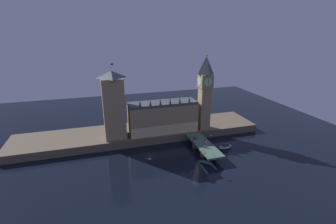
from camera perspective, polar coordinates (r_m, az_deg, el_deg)
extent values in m
plane|color=black|center=(194.25, -4.33, -10.24)|extent=(400.00, 400.00, 0.00)
cube|color=brown|center=(227.18, -6.54, -4.90)|extent=(220.00, 42.00, 6.81)
cube|color=#9E845B|center=(217.20, -1.24, -1.39)|extent=(60.33, 19.25, 24.93)
cube|color=beige|center=(211.40, -0.51, -4.29)|extent=(60.33, 0.20, 8.97)
cube|color=#42474C|center=(212.91, -1.27, 2.06)|extent=(60.33, 17.71, 2.40)
cone|color=#42474C|center=(199.55, -6.61, 1.98)|extent=(2.40, 2.40, 5.48)
cone|color=#42474C|center=(201.17, -4.19, 2.20)|extent=(2.40, 2.40, 5.48)
cone|color=#42474C|center=(203.14, -1.82, 2.40)|extent=(2.40, 2.40, 5.48)
cone|color=#42474C|center=(205.45, 0.50, 2.60)|extent=(2.40, 2.40, 5.48)
cone|color=#42474C|center=(208.09, 2.77, 2.78)|extent=(2.40, 2.40, 5.48)
cone|color=#42474C|center=(211.06, 4.98, 2.96)|extent=(2.40, 2.40, 5.48)
cube|color=#9E845B|center=(224.26, 8.44, 0.89)|extent=(9.29, 9.29, 38.54)
cube|color=#9E845B|center=(218.00, 8.75, 7.21)|extent=(10.96, 10.96, 11.82)
cylinder|color=#B7E5B7|center=(213.07, 9.40, 6.91)|extent=(6.84, 0.25, 6.84)
cylinder|color=#B7E5B7|center=(222.97, 8.14, 7.49)|extent=(6.84, 0.25, 6.84)
cylinder|color=#B7E5B7|center=(220.45, 10.08, 7.26)|extent=(0.25, 6.84, 6.84)
cylinder|color=#B7E5B7|center=(215.67, 7.40, 7.15)|extent=(0.25, 6.84, 6.84)
cube|color=black|center=(212.80, 9.43, 7.04)|extent=(0.36, 0.10, 5.13)
pyramid|color=#42474C|center=(215.74, 8.93, 10.81)|extent=(10.96, 10.96, 15.83)
sphere|color=gold|center=(214.76, 9.05, 13.11)|extent=(1.60, 1.60, 1.60)
cube|color=#9E845B|center=(206.32, -12.59, 0.87)|extent=(17.23, 17.23, 50.91)
pyramid|color=#42474C|center=(199.75, -13.16, 8.61)|extent=(17.57, 17.57, 5.60)
cylinder|color=#99999E|center=(198.87, -13.29, 10.25)|extent=(0.24, 0.24, 6.00)
cube|color=navy|center=(198.67, -13.01, 10.88)|extent=(2.00, 0.08, 1.20)
cube|color=#476656|center=(200.18, 8.38, -7.63)|extent=(13.47, 46.00, 1.40)
cube|color=brown|center=(195.53, 9.29, -9.41)|extent=(11.45, 3.20, 5.05)
cube|color=brown|center=(207.81, 7.44, -7.54)|extent=(11.45, 3.20, 5.05)
cube|color=#235633|center=(208.25, 6.27, -6.07)|extent=(1.91, 4.65, 0.74)
cube|color=black|center=(208.01, 6.28, -5.92)|extent=(1.56, 2.09, 0.45)
cylinder|color=black|center=(209.22, 5.88, -6.01)|extent=(0.22, 0.64, 0.64)
cylinder|color=black|center=(209.88, 6.34, -5.94)|extent=(0.22, 0.64, 0.64)
cylinder|color=black|center=(206.82, 6.19, -6.32)|extent=(0.22, 0.64, 0.64)
cylinder|color=black|center=(207.48, 6.66, -6.25)|extent=(0.22, 0.64, 0.64)
cube|color=white|center=(204.25, 8.65, -6.70)|extent=(1.82, 3.81, 0.73)
cube|color=black|center=(204.00, 8.66, -6.55)|extent=(1.49, 1.71, 0.45)
cylinder|color=black|center=(203.74, 9.01, -6.85)|extent=(0.22, 0.64, 0.64)
cylinder|color=black|center=(203.04, 8.57, -6.92)|extent=(0.22, 0.64, 0.64)
cylinder|color=black|center=(205.65, 8.73, -6.59)|extent=(0.22, 0.64, 0.64)
cylinder|color=black|center=(204.96, 8.29, -6.65)|extent=(0.22, 0.64, 0.64)
cylinder|color=black|center=(185.11, 8.72, -9.56)|extent=(0.28, 0.28, 0.83)
cylinder|color=maroon|center=(184.76, 8.73, -9.35)|extent=(0.38, 0.38, 0.69)
sphere|color=tan|center=(184.54, 8.74, -9.22)|extent=(0.23, 0.23, 0.23)
cylinder|color=black|center=(200.16, 10.24, -7.39)|extent=(0.28, 0.28, 0.77)
cylinder|color=navy|center=(199.85, 10.25, -7.21)|extent=(0.38, 0.38, 0.64)
sphere|color=tan|center=(199.67, 10.26, -7.10)|extent=(0.21, 0.21, 0.21)
cylinder|color=black|center=(205.03, 5.79, -6.51)|extent=(0.28, 0.28, 0.83)
cylinder|color=black|center=(204.71, 5.80, -6.31)|extent=(0.38, 0.38, 0.69)
sphere|color=tan|center=(204.52, 5.80, -6.20)|extent=(0.23, 0.23, 0.23)
cylinder|color=#2D3333|center=(185.49, 8.53, -9.54)|extent=(0.56, 0.56, 0.50)
cylinder|color=#2D3333|center=(184.21, 8.57, -8.78)|extent=(0.18, 0.18, 5.04)
sphere|color=#F9E5A3|center=(182.83, 8.62, -7.93)|extent=(0.60, 0.60, 0.60)
sphere|color=#F9E5A3|center=(182.81, 8.48, -8.05)|extent=(0.44, 0.44, 0.44)
sphere|color=#F9E5A3|center=(183.16, 8.74, -8.00)|extent=(0.44, 0.44, 0.44)
cylinder|color=#2D3333|center=(202.36, 10.03, -7.12)|extent=(0.56, 0.56, 0.50)
cylinder|color=#2D3333|center=(201.03, 10.08, -6.31)|extent=(0.18, 0.18, 5.80)
sphere|color=#F9E5A3|center=(199.61, 10.13, -5.41)|extent=(0.60, 0.60, 0.60)
sphere|color=#F9E5A3|center=(199.56, 10.01, -5.52)|extent=(0.44, 0.44, 0.44)
sphere|color=#F9E5A3|center=(199.95, 10.24, -5.48)|extent=(0.44, 0.44, 0.44)
cylinder|color=#2D3333|center=(209.56, 5.11, -5.96)|extent=(0.56, 0.56, 0.50)
cylinder|color=#2D3333|center=(208.42, 5.13, -5.26)|extent=(0.18, 0.18, 5.05)
sphere|color=#F9E5A3|center=(207.20, 5.16, -4.49)|extent=(0.60, 0.60, 0.60)
sphere|color=#F9E5A3|center=(207.18, 5.04, -4.59)|extent=(0.44, 0.44, 0.44)
sphere|color=#F9E5A3|center=(207.49, 5.27, -4.56)|extent=(0.44, 0.44, 0.44)
ellipsoid|color=white|center=(210.28, 13.34, -8.03)|extent=(11.83, 5.66, 2.15)
cube|color=tan|center=(209.85, 13.36, -7.79)|extent=(10.37, 4.64, 0.24)
cube|color=#2D333D|center=(209.33, 13.39, -7.50)|extent=(5.42, 3.26, 2.15)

